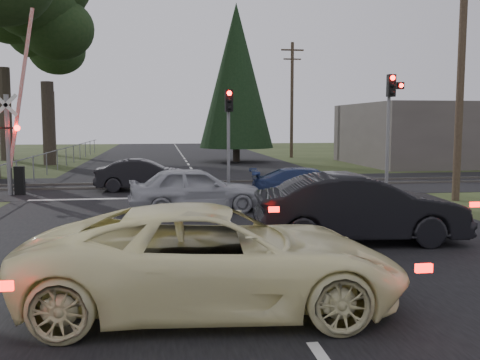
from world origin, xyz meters
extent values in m
plane|color=#2B3618|center=(0.00, 0.00, 0.00)|extent=(120.00, 120.00, 0.00)
cube|color=black|center=(0.00, 10.00, 0.01)|extent=(14.00, 100.00, 0.01)
cube|color=black|center=(0.00, 12.00, 0.01)|extent=(120.00, 8.00, 0.01)
cube|color=silver|center=(0.00, 8.20, 0.01)|extent=(13.00, 0.35, 0.00)
cube|color=#59544C|center=(0.00, 11.20, 0.05)|extent=(120.00, 0.12, 0.10)
cube|color=#59544C|center=(0.00, 12.80, 0.05)|extent=(120.00, 0.12, 0.10)
cylinder|color=slate|center=(-7.50, 9.80, 1.90)|extent=(0.18, 0.18, 3.80)
cube|color=white|center=(-7.50, 9.70, 3.40)|extent=(0.88, 0.03, 0.88)
cube|color=white|center=(-7.50, 9.70, 3.40)|extent=(0.88, 0.03, 0.88)
cube|color=black|center=(-7.50, 9.72, 2.55)|extent=(0.90, 0.06, 0.06)
sphere|color=#FF0C07|center=(-7.12, 9.65, 2.55)|extent=(0.22, 0.22, 0.22)
cube|color=black|center=(-7.15, 9.80, 0.55)|extent=(0.35, 0.25, 1.10)
cube|color=red|center=(-6.95, 9.80, 4.00)|extent=(1.16, 0.10, 5.93)
cylinder|color=slate|center=(7.50, 9.60, 1.90)|extent=(0.14, 0.14, 3.80)
cube|color=black|center=(7.50, 9.42, 4.25)|extent=(0.32, 0.24, 0.90)
sphere|color=#FF0C07|center=(7.50, 9.29, 4.55)|extent=(0.20, 0.20, 0.20)
sphere|color=black|center=(7.50, 9.29, 4.25)|extent=(0.18, 0.18, 0.18)
sphere|color=black|center=(7.50, 9.29, 3.95)|extent=(0.18, 0.18, 0.18)
cube|color=black|center=(7.88, 9.42, 4.25)|extent=(0.28, 0.22, 0.28)
sphere|color=#FF0C07|center=(7.88, 9.30, 4.25)|extent=(0.18, 0.18, 0.18)
cylinder|color=slate|center=(1.00, 10.80, 1.60)|extent=(0.14, 0.14, 3.20)
cube|color=black|center=(1.00, 10.62, 3.65)|extent=(0.32, 0.24, 0.90)
sphere|color=#FF0C07|center=(1.00, 10.49, 3.95)|extent=(0.20, 0.20, 0.20)
sphere|color=black|center=(1.00, 10.49, 3.65)|extent=(0.18, 0.18, 0.18)
sphere|color=black|center=(1.00, 10.49, 3.35)|extent=(0.18, 0.18, 0.18)
cylinder|color=#4C3D2D|center=(8.50, 6.00, 4.50)|extent=(0.26, 0.26, 9.00)
cylinder|color=#4C3D2D|center=(8.50, 30.00, 4.50)|extent=(0.26, 0.26, 9.00)
cube|color=#4C3D2D|center=(8.50, 30.00, 8.40)|extent=(1.80, 0.12, 0.12)
cube|color=#4C3D2D|center=(8.50, 30.00, 7.70)|extent=(1.40, 0.10, 0.10)
cylinder|color=#4C3D2D|center=(8.50, 55.00, 4.50)|extent=(0.26, 0.26, 9.00)
cube|color=#4C3D2D|center=(8.50, 55.00, 8.40)|extent=(1.80, 0.12, 0.12)
cube|color=#4C3D2D|center=(8.50, 55.00, 7.70)|extent=(1.40, 0.10, 0.10)
cylinder|color=#473D33|center=(-9.00, 25.00, 2.70)|extent=(0.80, 0.80, 5.40)
ellipsoid|color=black|center=(-9.00, 25.00, 9.60)|extent=(6.00, 6.00, 7.20)
cylinder|color=#473D33|center=(-13.00, 30.00, 3.38)|extent=(0.89, 0.89, 6.75)
cylinder|color=#473D33|center=(-11.00, 36.00, 2.70)|extent=(0.80, 0.80, 5.40)
ellipsoid|color=black|center=(-11.00, 36.00, 9.60)|extent=(6.00, 6.00, 7.20)
cylinder|color=#473D33|center=(3.50, 26.00, 1.00)|extent=(0.50, 0.50, 2.00)
cone|color=black|center=(3.50, 26.00, 6.00)|extent=(5.20, 5.20, 10.00)
cube|color=#59514C|center=(18.00, 22.00, 2.00)|extent=(14.00, 10.00, 4.00)
imported|color=#FCF4B4|center=(-1.07, -3.80, 0.77)|extent=(5.70, 2.96, 1.53)
imported|color=black|center=(2.67, 0.15, 0.78)|extent=(4.89, 2.08, 1.57)
imported|color=#AAACB2|center=(-0.78, 5.00, 0.70)|extent=(4.21, 1.95, 1.40)
imported|color=navy|center=(3.24, 6.15, 0.60)|extent=(4.30, 2.09, 1.20)
imported|color=black|center=(-2.50, 10.45, 0.63)|extent=(3.89, 1.46, 1.27)
camera|label=1|loc=(-1.84, -11.41, 2.74)|focal=40.00mm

